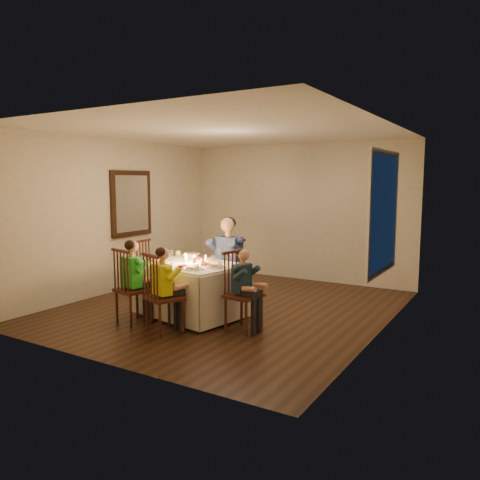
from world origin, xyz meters
The scene contains 26 objects.
ground centered at (0.00, 0.00, 0.00)m, with size 5.00×5.00×0.00m, color black.
wall_left centered at (-2.25, 0.00, 1.30)m, with size 0.02×5.00×2.60m, color beige.
wall_right centered at (2.25, 0.00, 1.30)m, with size 0.02×5.00×2.60m, color beige.
wall_back centered at (0.00, 2.50, 1.30)m, with size 4.50×0.02×2.60m, color beige.
ceiling centered at (0.00, 0.00, 2.60)m, with size 5.00×5.00×0.00m, color white.
dining_table centered at (-0.24, -0.60, 0.53)m, with size 1.60×1.28×0.72m.
chair_adult centered at (-0.11, 0.16, 0.00)m, with size 0.42×0.40×1.02m, color #3C1B10, non-canonical shape.
chair_near_left centered at (-0.68, -1.29, 0.00)m, with size 0.42×0.40×1.02m, color #3C1B10, non-canonical shape.
chair_near_right centered at (-0.06, -1.40, 0.00)m, with size 0.42×0.40×1.02m, color #3C1B10, non-canonical shape.
chair_end centered at (0.74, -0.80, 0.00)m, with size 0.42×0.40×1.02m, color #3C1B10, non-canonical shape.
chair_extra centered at (-1.36, -0.17, 0.00)m, with size 0.39×0.37×0.95m, color #3C1B10, non-canonical shape.
adult centered at (-0.11, 0.16, 0.00)m, with size 0.51×0.47×1.35m, color navy, non-canonical shape.
child_green centered at (-0.68, -1.29, 0.00)m, with size 0.38×0.35×1.12m, color green, non-canonical shape.
child_yellow centered at (-0.06, -1.40, 0.00)m, with size 0.36×0.33×1.08m, color yellow, non-canonical shape.
child_teal centered at (0.74, -0.80, 0.00)m, with size 0.34×0.32×1.05m, color #182B3C, non-canonical shape.
setting_adult centered at (-0.16, -0.28, 0.76)m, with size 0.26×0.26×0.02m, color white.
setting_green centered at (-0.61, -0.83, 0.76)m, with size 0.26×0.26×0.02m, color white.
setting_yellow centered at (0.03, -0.93, 0.76)m, with size 0.26×0.26×0.02m, color white.
setting_teal centered at (0.23, -0.68, 0.76)m, with size 0.26×0.26×0.02m, color white.
candle_left centered at (-0.35, -0.58, 0.80)m, with size 0.06×0.06×0.10m, color white.
candle_right centered at (-0.17, -0.62, 0.80)m, with size 0.06×0.06×0.10m, color white.
squash centered at (-0.79, -0.20, 0.79)m, with size 0.09×0.09×0.09m, color yellow.
orange_fruit centered at (-0.03, -0.59, 0.79)m, with size 0.08×0.08×0.08m, color orange.
serving_bowl centered at (-0.53, -0.21, 0.78)m, with size 0.24×0.24×0.06m, color white.
wall_mirror centered at (-2.22, 0.30, 1.50)m, with size 0.06×0.95×1.15m.
window_blinds centered at (2.21, 0.10, 1.50)m, with size 0.07×1.34×1.54m.
Camera 1 is at (3.68, -5.77, 1.88)m, focal length 35.00 mm.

